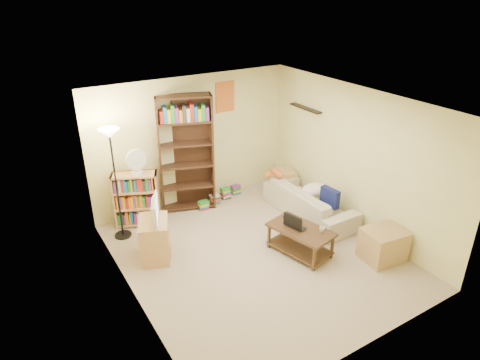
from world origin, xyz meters
The scene contains 19 objects.
room centered at (0.00, 0.01, 1.62)m, with size 4.50×4.54×2.52m.
sofa centered at (1.55, 0.57, 0.28)m, with size 0.77×1.95×0.57m, color beige.
navy_pillow centered at (1.64, 0.15, 0.54)m, with size 0.37×0.11×0.34m, color #131953.
cream_blanket centered at (1.69, 0.62, 0.49)m, with size 0.52×0.37×0.22m, color white.
tabby_cat centered at (1.30, 1.32, 0.65)m, with size 0.44×0.16×0.15m.
coffee_table centered at (0.64, -0.29, 0.30)m, with size 0.80×1.13×0.46m.
laptop centered at (0.66, -0.19, 0.47)m, with size 0.30×0.38×0.03m, color black.
laptop_screen centered at (0.51, -0.23, 0.59)m, with size 0.01×0.34×0.23m, color white.
mug centered at (0.85, -0.54, 0.50)m, with size 0.09×0.09×0.08m, color silver.
tv_remote centered at (0.67, 0.07, 0.47)m, with size 0.06×0.18×0.02m, color black.
tv_stand centered at (-1.40, 0.82, 0.33)m, with size 0.44×0.62×0.67m, color tan.
television centered at (-1.40, 0.82, 0.86)m, with size 0.33×0.63×0.38m, color black.
tall_bookshelf centered at (-0.23, 2.04, 1.17)m, with size 1.05×0.64×2.22m.
short_bookshelf centered at (-1.28, 1.95, 0.50)m, with size 0.84×0.61×1.00m.
desk_fan centered at (-1.23, 1.90, 1.24)m, with size 0.36×0.20×0.46m.
floor_lamp centered at (-1.66, 1.71, 1.56)m, with size 0.33×0.33×1.95m.
side_table centered at (1.72, 1.60, 0.24)m, with size 0.42×0.42×0.49m, color #DDB36B.
end_cabinet centered at (1.65, -1.10, 0.26)m, with size 0.62×0.52×0.52m, color tan.
book_stacks centered at (0.42, 1.95, 0.10)m, with size 1.06×0.39×0.24m.
Camera 1 is at (-3.23, -4.74, 4.06)m, focal length 32.00 mm.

